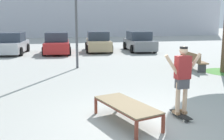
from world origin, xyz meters
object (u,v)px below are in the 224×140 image
Objects in this scene: car_red at (57,44)px; car_tan at (98,42)px; skateboard at (181,115)px; skate_box at (126,106)px; car_silver at (12,44)px; skater at (182,76)px; car_grey at (139,42)px; park_bench at (192,60)px.

car_red is 3.19m from car_tan.
skate_box is at bearing -179.99° from skateboard.
car_silver is (-5.66, 14.59, 0.61)m from skateboard.
skateboard is 14.79m from car_tan.
skateboard is 0.99m from skater.
car_silver is 1.01× the size of car_grey.
car_silver is 1.00× the size of car_tan.
skater is (-0.00, 0.00, 0.99)m from skateboard.
car_tan is at bearing 1.69° from car_silver.
skater reaches higher than park_bench.
car_grey is (3.71, 14.25, 0.61)m from skateboard.
skater reaches higher than skate_box.
skate_box is 1.20× the size of skater.
skate_box is at bearing -109.78° from car_grey.
car_silver reaches higher than park_bench.
car_silver is 6.25m from car_tan.
park_bench is (3.76, 6.18, -0.62)m from skater.
skateboard is at bearing -68.80° from car_silver.
skater reaches higher than car_silver.
car_grey is (5.12, 14.25, 0.28)m from skate_box.
car_silver is at bearing -178.31° from car_tan.
skateboard is (1.41, 0.00, -0.34)m from skate_box.
car_tan is at bearing 110.26° from park_bench.
park_bench reaches higher than skateboard.
skate_box is 2.51× the size of skateboard.
park_bench is at bearing -51.67° from car_red.
skateboard is at bearing -85.98° from skater.
car_red is at bearing -168.74° from car_tan.
skate_box is 15.15m from car_grey.
skater reaches higher than car_grey.
car_tan is (0.59, 14.77, 0.61)m from skateboard.
park_bench is at bearing -69.74° from car_tan.
skateboard is at bearing -121.31° from park_bench.
skate_box is at bearing -97.72° from car_tan.
skateboard is 0.19× the size of car_tan.
car_grey is 1.77× the size of park_bench.
car_silver is at bearing 111.20° from skater.
skater is at bearing -121.32° from park_bench.
park_bench is at bearing 58.69° from skateboard.
skate_box is 0.47× the size of car_tan.
car_red is 10.15m from park_bench.
park_bench is at bearing -41.74° from car_silver.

